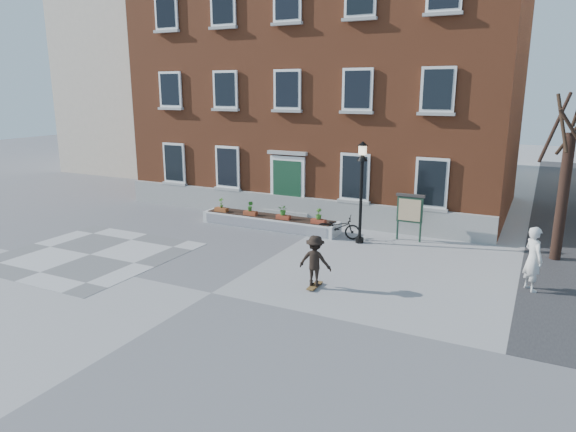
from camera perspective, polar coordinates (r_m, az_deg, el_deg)
The scene contains 11 objects.
ground at distance 15.36m, azimuth -8.50°, elevation -8.46°, with size 100.00×100.00×0.00m, color gray.
checker_patch at distance 19.89m, azimuth -21.13°, elevation -4.02°, with size 6.00×6.00×0.01m, color #5E5E61.
distant_building at distance 41.08m, azimuth -13.57°, elevation 14.47°, with size 10.00×12.00×13.00m, color beige.
bicycle at distance 20.52m, azimuth 5.55°, elevation -1.23°, with size 0.63×1.80×0.94m, color black.
bystander at distance 16.70m, azimuth 25.58°, elevation -4.32°, with size 0.71×0.47×1.94m, color silver.
brick_building at distance 27.53m, azimuth 4.85°, elevation 14.87°, with size 18.40×10.85×12.60m.
planter_assembly at distance 22.06m, azimuth -2.06°, elevation -0.55°, with size 6.20×1.12×1.15m.
bare_tree at distance 19.79m, azimuth 28.42°, elevation 3.46°, with size 1.83×1.83×6.16m.
lamp_post at distance 19.62m, azimuth 8.18°, elevation 4.18°, with size 0.40×0.40×3.93m.
notice_board at distance 20.49m, azimuth 13.39°, elevation 0.71°, with size 1.10×0.16×1.87m.
skateboarder at distance 15.32m, azimuth 3.02°, elevation -5.00°, with size 1.03×0.78×1.62m.
Camera 1 is at (8.32, -11.54, 5.79)m, focal length 32.00 mm.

